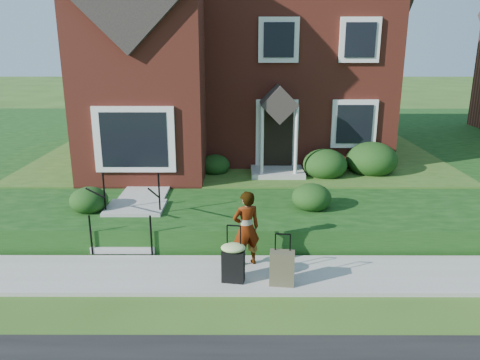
{
  "coord_description": "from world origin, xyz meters",
  "views": [
    {
      "loc": [
        0.09,
        -8.47,
        4.49
      ],
      "look_at": [
        0.06,
        2.0,
        1.43
      ],
      "focal_mm": 35.0,
      "sensor_mm": 36.0,
      "label": 1
    }
  ],
  "objects_px": {
    "front_steps": "(132,221)",
    "suitcase_olive": "(282,268)",
    "woman": "(246,228)",
    "suitcase_black": "(233,260)"
  },
  "relations": [
    {
      "from": "front_steps",
      "to": "suitcase_olive",
      "type": "distance_m",
      "value": 4.08
    },
    {
      "from": "front_steps",
      "to": "suitcase_olive",
      "type": "relative_size",
      "value": 2.0
    },
    {
      "from": "front_steps",
      "to": "suitcase_olive",
      "type": "xyz_separation_m",
      "value": [
        3.36,
        -2.3,
        -0.06
      ]
    },
    {
      "from": "woman",
      "to": "suitcase_olive",
      "type": "relative_size",
      "value": 1.57
    },
    {
      "from": "woman",
      "to": "suitcase_olive",
      "type": "xyz_separation_m",
      "value": [
        0.67,
        -0.86,
        -0.45
      ]
    },
    {
      "from": "front_steps",
      "to": "suitcase_olive",
      "type": "height_order",
      "value": "front_steps"
    },
    {
      "from": "front_steps",
      "to": "suitcase_black",
      "type": "bearing_deg",
      "value": -41.86
    },
    {
      "from": "suitcase_black",
      "to": "suitcase_olive",
      "type": "height_order",
      "value": "suitcase_black"
    },
    {
      "from": "suitcase_olive",
      "to": "front_steps",
      "type": "bearing_deg",
      "value": 152.14
    },
    {
      "from": "woman",
      "to": "suitcase_olive",
      "type": "height_order",
      "value": "woman"
    }
  ]
}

